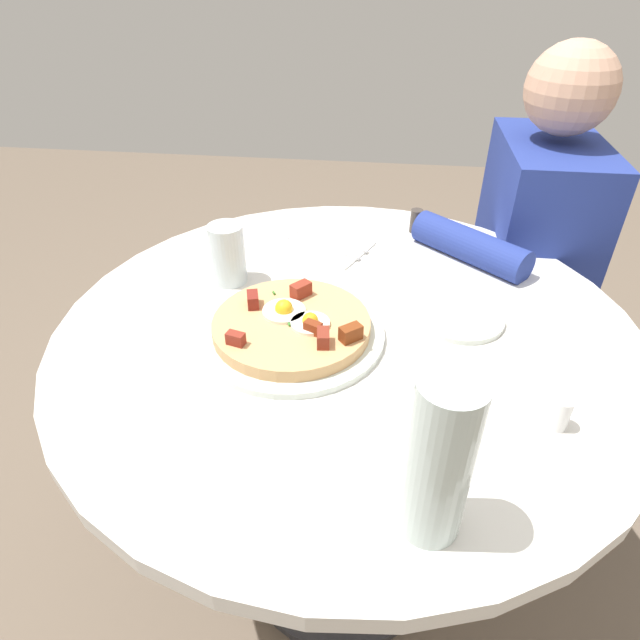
% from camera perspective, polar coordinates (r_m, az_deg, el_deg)
% --- Properties ---
extents(ground_plane, '(6.00, 6.00, 0.00)m').
position_cam_1_polar(ground_plane, '(1.51, 2.00, -23.83)').
color(ground_plane, '#6B5B4C').
extents(dining_table, '(1.02, 1.02, 0.74)m').
position_cam_1_polar(dining_table, '(1.06, 2.62, -8.05)').
color(dining_table, silver).
rests_on(dining_table, ground_plane).
extents(person_seated, '(0.51, 0.45, 1.14)m').
position_cam_1_polar(person_seated, '(1.52, 20.06, 1.74)').
color(person_seated, '#2D2D33').
rests_on(person_seated, ground_plane).
extents(pizza_plate, '(0.32, 0.32, 0.01)m').
position_cam_1_polar(pizza_plate, '(0.92, -3.01, -1.40)').
color(pizza_plate, silver).
rests_on(pizza_plate, dining_table).
extents(breakfast_pizza, '(0.27, 0.27, 0.05)m').
position_cam_1_polar(breakfast_pizza, '(0.91, -2.98, -0.43)').
color(breakfast_pizza, tan).
rests_on(breakfast_pizza, pizza_plate).
extents(bread_plate, '(0.15, 0.15, 0.01)m').
position_cam_1_polar(bread_plate, '(0.99, 14.61, 0.32)').
color(bread_plate, silver).
rests_on(bread_plate, dining_table).
extents(napkin, '(0.20, 0.21, 0.00)m').
position_cam_1_polar(napkin, '(1.19, 0.79, 7.84)').
color(napkin, white).
rests_on(napkin, dining_table).
extents(fork, '(0.09, 0.17, 0.00)m').
position_cam_1_polar(fork, '(1.18, 0.33, 7.69)').
color(fork, silver).
rests_on(fork, napkin).
extents(knife, '(0.09, 0.17, 0.00)m').
position_cam_1_polar(knife, '(1.21, 1.24, 8.37)').
color(knife, silver).
rests_on(knife, napkin).
extents(water_glass, '(0.07, 0.07, 0.12)m').
position_cam_1_polar(water_glass, '(1.06, -9.76, 6.90)').
color(water_glass, silver).
rests_on(water_glass, dining_table).
extents(water_bottle, '(0.07, 0.07, 0.22)m').
position_cam_1_polar(water_bottle, '(0.59, 12.52, -14.36)').
color(water_bottle, silver).
rests_on(water_bottle, dining_table).
extents(salt_shaker, '(0.03, 0.03, 0.05)m').
position_cam_1_polar(salt_shaker, '(0.81, 24.09, -9.00)').
color(salt_shaker, white).
rests_on(salt_shaker, dining_table).
extents(pepper_shaker, '(0.03, 0.03, 0.05)m').
position_cam_1_polar(pepper_shaker, '(1.27, 10.15, 10.30)').
color(pepper_shaker, '#3F3833').
rests_on(pepper_shaker, dining_table).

